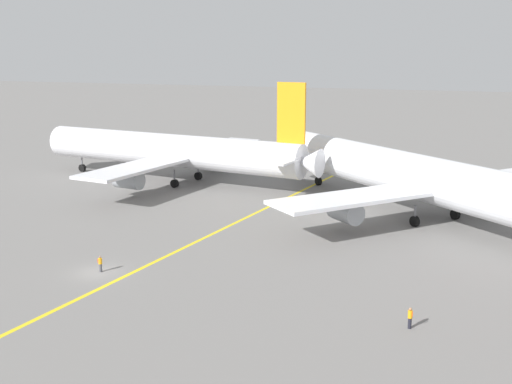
{
  "coord_description": "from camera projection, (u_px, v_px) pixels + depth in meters",
  "views": [
    {
      "loc": [
        35.32,
        -48.91,
        21.12
      ],
      "look_at": [
        7.88,
        22.05,
        4.0
      ],
      "focal_mm": 44.56,
      "sensor_mm": 36.0,
      "label": 1
    }
  ],
  "objects": [
    {
      "name": "ground_plane",
      "position": [
        98.0,
        272.0,
        61.57
      ],
      "size": [
        600.0,
        600.0,
        0.0
      ],
      "primitive_type": "plane",
      "color": "slate"
    },
    {
      "name": "taxiway_stripe",
      "position": [
        184.0,
        248.0,
        69.21
      ],
      "size": [
        13.78,
        119.32,
        0.01
      ],
      "primitive_type": "cube",
      "rotation": [
        0.0,
        0.0,
        -0.11
      ],
      "color": "yellow",
      "rests_on": "ground"
    },
    {
      "name": "airliner_at_gate_left",
      "position": [
        171.0,
        151.0,
        102.4
      ],
      "size": [
        52.58,
        43.45,
        16.56
      ],
      "color": "silver",
      "rests_on": "ground"
    },
    {
      "name": "airliner_being_pushed",
      "position": [
        419.0,
        178.0,
        80.79
      ],
      "size": [
        49.99,
        43.97,
        16.1
      ],
      "color": "white",
      "rests_on": "ground"
    },
    {
      "name": "pushback_tug",
      "position": [
        276.0,
        165.0,
        111.34
      ],
      "size": [
        8.0,
        6.13,
        3.01
      ],
      "color": "#2D4C8C",
      "rests_on": "ground"
    },
    {
      "name": "ground_crew_ramp_agent_by_cones",
      "position": [
        100.0,
        264.0,
        61.5
      ],
      "size": [
        0.36,
        0.49,
        1.61
      ],
      "color": "#4C4C51",
      "rests_on": "ground"
    },
    {
      "name": "ground_crew_wing_walker_right",
      "position": [
        410.0,
        318.0,
        48.99
      ],
      "size": [
        0.4,
        0.43,
        1.72
      ],
      "color": "black",
      "rests_on": "ground"
    }
  ]
}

